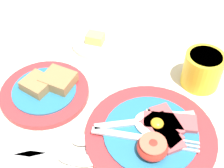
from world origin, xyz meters
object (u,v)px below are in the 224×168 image
object	(u,v)px
sugar_cup	(203,69)
breakfast_plate	(152,134)
teaspoon_near_cup	(77,142)
butter_dish	(95,42)
teaspoon_by_saucer	(62,157)
bread_plate	(46,90)

from	to	relation	value
sugar_cup	breakfast_plate	bearing A→B (deg)	-100.47
teaspoon_near_cup	butter_dish	bearing A→B (deg)	70.16
teaspoon_by_saucer	teaspoon_near_cup	bearing A→B (deg)	61.80
butter_dish	teaspoon_near_cup	distance (m)	0.28
breakfast_plate	teaspoon_near_cup	distance (m)	0.13
teaspoon_by_saucer	teaspoon_near_cup	distance (m)	0.04
sugar_cup	butter_dish	xyz separation A→B (m)	(-0.25, 0.01, -0.03)
breakfast_plate	teaspoon_near_cup	size ratio (longest dim) A/B	1.52
sugar_cup	teaspoon_near_cup	world-z (taller)	sugar_cup
butter_dish	teaspoon_by_saucer	xyz separation A→B (m)	(0.10, -0.29, -0.00)
bread_plate	teaspoon_by_saucer	xyz separation A→B (m)	(0.11, -0.11, -0.01)
teaspoon_by_saucer	butter_dish	bearing A→B (deg)	90.47
breakfast_plate	teaspoon_near_cup	xyz separation A→B (m)	(-0.11, -0.07, -0.01)
breakfast_plate	bread_plate	distance (m)	0.23
breakfast_plate	bread_plate	size ratio (longest dim) A/B	1.31
butter_dish	teaspoon_near_cup	xyz separation A→B (m)	(0.11, -0.25, -0.00)
breakfast_plate	sugar_cup	xyz separation A→B (m)	(0.03, 0.17, 0.03)
breakfast_plate	bread_plate	bearing A→B (deg)	-179.48
breakfast_plate	teaspoon_by_saucer	bearing A→B (deg)	-136.56
bread_plate	sugar_cup	bearing A→B (deg)	34.02
sugar_cup	teaspoon_near_cup	size ratio (longest dim) A/B	0.51
breakfast_plate	butter_dish	bearing A→B (deg)	140.88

